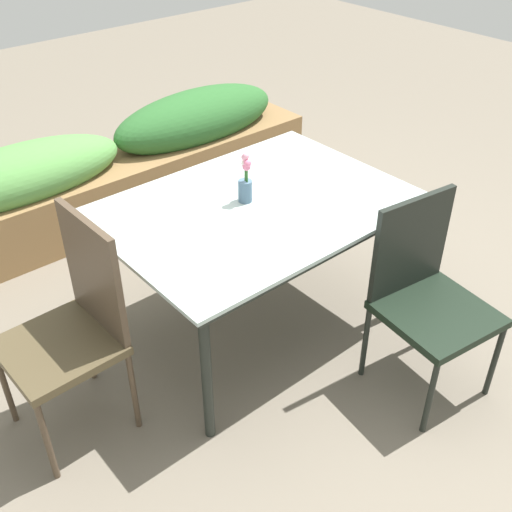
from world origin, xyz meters
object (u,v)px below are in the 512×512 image
at_px(chair_end_left, 74,321).
at_px(flower_vase, 245,182).
at_px(planter_box, 121,167).
at_px(dining_table, 256,214).
at_px(chair_near_right, 426,290).

xyz_separation_m(chair_end_left, flower_vase, (0.99, 0.05, 0.30)).
bearing_deg(planter_box, chair_end_left, -125.13).
bearing_deg(chair_end_left, flower_vase, -88.33).
bearing_deg(chair_end_left, planter_box, -36.54).
xyz_separation_m(dining_table, planter_box, (0.09, 1.56, -0.37)).
height_order(flower_vase, planter_box, flower_vase).
height_order(chair_near_right, planter_box, chair_near_right).
relative_size(dining_table, chair_near_right, 1.55).
height_order(chair_end_left, chair_near_right, chair_end_left).
xyz_separation_m(dining_table, flower_vase, (-0.02, 0.06, 0.16)).
distance_m(dining_table, flower_vase, 0.17).
height_order(dining_table, chair_near_right, chair_near_right).
xyz_separation_m(dining_table, chair_end_left, (-1.01, 0.00, -0.14)).
bearing_deg(dining_table, chair_near_right, -66.72).
bearing_deg(chair_end_left, chair_near_right, -122.19).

